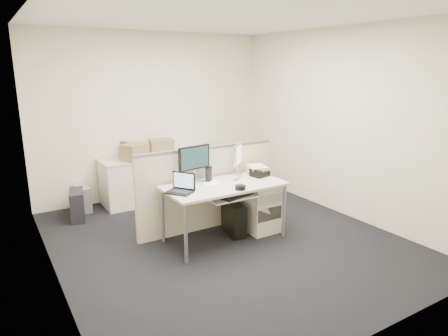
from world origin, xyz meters
TOP-DOWN VIEW (x-y plane):
  - floor at (0.00, 0.00)m, footprint 4.00×4.50m
  - ceiling at (0.00, 0.00)m, footprint 4.00×4.50m
  - wall_back at (0.00, 2.25)m, footprint 4.00×0.02m
  - wall_front at (0.00, -2.25)m, footprint 4.00×0.02m
  - wall_left at (-2.00, 0.00)m, footprint 0.02×4.50m
  - wall_right at (2.00, 0.00)m, footprint 0.02×4.50m
  - desk at (0.00, 0.00)m, footprint 1.50×0.75m
  - keyboard_tray at (0.00, -0.18)m, footprint 0.62×0.32m
  - drawer_pedestal at (0.55, 0.05)m, footprint 0.40×0.55m
  - cubicle_partition at (0.00, 0.45)m, footprint 2.00×0.06m
  - back_counter at (0.00, 1.93)m, footprint 2.00×0.60m
  - monitor_main at (-0.25, 0.32)m, footprint 0.48×0.26m
  - monitor_small at (0.40, 0.32)m, footprint 0.35×0.35m
  - laptop at (-0.62, -0.02)m, footprint 0.35×0.37m
  - trackball at (0.05, -0.28)m, footprint 0.17×0.17m
  - desk_phone at (0.60, 0.08)m, footprint 0.25×0.22m
  - paper_stack at (-0.12, 0.12)m, footprint 0.27×0.30m
  - sticky_pad at (0.18, -0.18)m, footprint 0.08×0.08m
  - travel_mug at (-0.10, 0.22)m, footprint 0.10×0.10m
  - banana at (0.25, 0.10)m, footprint 0.17×0.11m
  - cellphone at (-0.15, 0.20)m, footprint 0.09×0.11m
  - manila_folders at (0.64, 0.20)m, footprint 0.29×0.34m
  - keyboard at (0.05, -0.22)m, footprint 0.50×0.30m
  - pc_tower_desk at (0.20, 0.09)m, footprint 0.27×0.48m
  - pc_tower_spare_dark at (-1.45, 1.69)m, footprint 0.28×0.49m
  - pc_tower_spare_silver at (-1.30, 2.03)m, footprint 0.19×0.42m
  - cardboard_box_left at (-0.52, 1.81)m, footprint 0.45×0.41m
  - cardboard_box_right at (0.00, 1.98)m, footprint 0.42×0.35m
  - red_binder at (-0.55, 2.03)m, footprint 0.18×0.29m

SIDE VIEW (x-z plane):
  - floor at x=0.00m, z-range -0.01..0.00m
  - pc_tower_spare_silver at x=-1.30m, z-range 0.00..0.38m
  - pc_tower_desk at x=0.20m, z-range 0.00..0.43m
  - pc_tower_spare_dark at x=-1.45m, z-range 0.00..0.43m
  - drawer_pedestal at x=0.55m, z-range 0.00..0.65m
  - back_counter at x=0.00m, z-range 0.00..0.72m
  - cubicle_partition at x=0.00m, z-range 0.00..1.10m
  - keyboard_tray at x=0.00m, z-range 0.61..0.63m
  - keyboard at x=0.05m, z-range 0.63..0.66m
  - desk at x=0.00m, z-range 0.30..1.03m
  - paper_stack at x=-0.12m, z-range 0.73..0.74m
  - sticky_pad at x=0.18m, z-range 0.73..0.74m
  - cellphone at x=-0.15m, z-range 0.73..0.74m
  - banana at x=0.25m, z-range 0.73..0.77m
  - trackball at x=0.05m, z-range 0.73..0.78m
  - desk_phone at x=0.60m, z-range 0.73..0.80m
  - manila_folders at x=0.64m, z-range 0.73..0.84m
  - travel_mug at x=-0.10m, z-range 0.73..0.92m
  - laptop at x=-0.62m, z-range 0.73..0.95m
  - cardboard_box_right at x=0.00m, z-range 0.72..0.99m
  - red_binder at x=-0.55m, z-range 0.72..0.99m
  - cardboard_box_left at x=-0.52m, z-range 0.72..0.99m
  - monitor_small at x=0.40m, z-range 0.73..1.13m
  - monitor_main at x=-0.25m, z-range 0.73..1.19m
  - wall_back at x=0.00m, z-range 0.00..2.70m
  - wall_front at x=0.00m, z-range 0.00..2.70m
  - wall_left at x=-2.00m, z-range 0.00..2.70m
  - wall_right at x=2.00m, z-range 0.00..2.70m
  - ceiling at x=0.00m, z-range 2.70..2.71m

